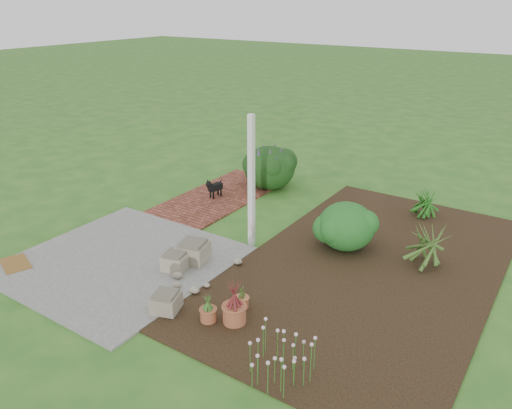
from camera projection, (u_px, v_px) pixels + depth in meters
The scene contains 19 objects.
ground at pixel (236, 243), 9.54m from camera, with size 80.00×80.00×0.00m, color #29611E.
concrete_patio at pixel (121, 261), 8.83m from camera, with size 3.50×3.50×0.04m, color slate.
brick_path at pixel (221, 196), 11.75m from camera, with size 1.60×3.50×0.04m, color #5E2D1D.
garden_bed at pixel (369, 267), 8.64m from camera, with size 4.00×7.00×0.03m, color black.
veranda_post at pixel (251, 183), 8.99m from camera, with size 0.10×0.10×2.50m, color white.
stone_trough_near at pixel (166, 303), 7.37m from camera, with size 0.39×0.39×0.26m, color gray.
stone_trough_mid at pixel (193, 252), 8.75m from camera, with size 0.48×0.48×0.32m, color gray.
stone_trough_far at pixel (176, 262), 8.50m from camera, with size 0.40×0.40×0.26m, color gray.
coir_doormat at pixel (15, 263), 8.70m from camera, with size 0.65×0.41×0.02m, color brown.
black_dog at pixel (214, 187), 11.51m from camera, with size 0.20×0.50×0.43m.
cream_ceramic_urn at pixel (261, 179), 12.26m from camera, with size 0.27×0.27×0.36m, color beige.
evergreen_shrub at pixel (346, 225), 9.16m from camera, with size 1.05×1.05×0.89m, color #0F4317.
agapanthus_clump_back at pixel (427, 241), 8.56m from camera, with size 0.98×0.98×0.88m, color #1C3811, non-canonical shape.
agapanthus_clump_front at pixel (426, 200), 10.52m from camera, with size 0.79×0.79×0.71m, color #0D3F0C, non-canonical shape.
pink_flower_patch at pixel (277, 359), 6.02m from camera, with size 0.87×0.87×0.56m, color #113D0F, non-canonical shape.
terracotta_pot_bronze at pixel (234, 314), 7.11m from camera, with size 0.34×0.34×0.27m, color #975233.
terracotta_pot_small_left at pixel (242, 302), 7.47m from camera, with size 0.21×0.21×0.18m, color #B6673D.
terracotta_pot_small_right at pixel (208, 314), 7.16m from camera, with size 0.24×0.24×0.20m, color #955032.
purple_flowering_bush at pixel (269, 167), 12.13m from camera, with size 1.25×1.25×1.06m, color black.
Camera 1 is at (5.06, -6.88, 4.34)m, focal length 35.00 mm.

